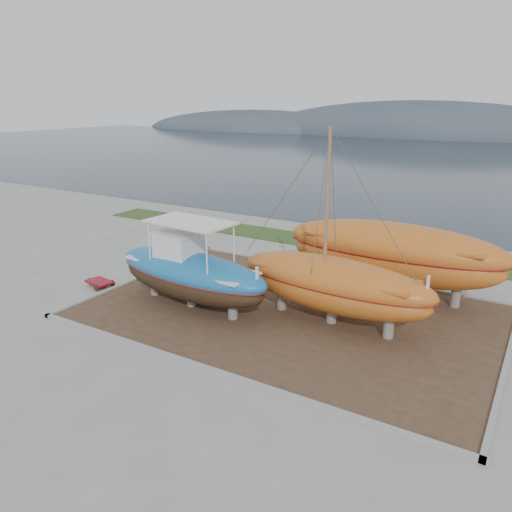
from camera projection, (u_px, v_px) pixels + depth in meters
The scene contains 10 objects.
ground at pixel (243, 348), 19.76m from camera, with size 140.00×140.00×0.00m, color gray.
dirt_patch at pixel (289, 312), 23.02m from camera, with size 18.00×12.00×0.06m, color #422D1E.
curb_frame at pixel (289, 311), 23.00m from camera, with size 18.60×12.60×0.15m, color gray, non-canonical shape.
grass_strip at pixel (371, 250), 32.39m from camera, with size 44.00×3.00×0.08m, color #284219.
sea at pixel (487, 162), 76.84m from camera, with size 260.00×100.00×0.04m, color #182431, non-canonical shape.
blue_caique at pixel (190, 264), 23.05m from camera, with size 8.58×2.68×4.13m, color #1B68A7, non-canonical shape.
white_dinghy at pixel (214, 273), 26.05m from camera, with size 4.55×1.70×1.37m, color white, non-canonical shape.
orange_sailboat at pixel (336, 230), 20.66m from camera, with size 8.93×2.63×8.33m, color #B3591B, non-canonical shape.
orange_bare_hull at pixel (392, 260), 24.52m from camera, with size 10.85×3.26×3.56m, color #B3591B, non-canonical shape.
red_trailer at pixel (100, 284), 26.20m from camera, with size 2.14×1.07×0.30m, color maroon, non-canonical shape.
Camera 1 is at (9.64, -14.89, 9.45)m, focal length 35.00 mm.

